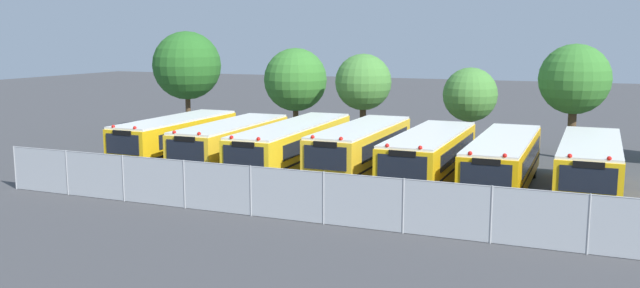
{
  "coord_description": "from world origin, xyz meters",
  "views": [
    {
      "loc": [
        10.82,
        -31.02,
        7.0
      ],
      "look_at": [
        -2.07,
        0.0,
        1.6
      ],
      "focal_mm": 37.59,
      "sensor_mm": 36.0,
      "label": 1
    }
  ],
  "objects_px": {
    "tree_0": "(186,65)",
    "traffic_cone": "(98,186)",
    "tree_4": "(574,79)",
    "school_bus_1": "(232,143)",
    "school_bus_3": "(361,149)",
    "tree_1": "(294,79)",
    "school_bus_6": "(590,166)",
    "school_bus_4": "(430,156)",
    "tree_3": "(468,95)",
    "school_bus_5": "(503,161)",
    "tree_2": "(361,82)",
    "school_bus_2": "(293,145)",
    "school_bus_0": "(176,139)"
  },
  "relations": [
    {
      "from": "tree_3",
      "to": "school_bus_5",
      "type": "bearing_deg",
      "value": -70.24
    },
    {
      "from": "tree_4",
      "to": "school_bus_1",
      "type": "bearing_deg",
      "value": -148.91
    },
    {
      "from": "school_bus_3",
      "to": "school_bus_1",
      "type": "bearing_deg",
      "value": 2.64
    },
    {
      "from": "school_bus_5",
      "to": "school_bus_3",
      "type": "bearing_deg",
      "value": -0.47
    },
    {
      "from": "school_bus_6",
      "to": "school_bus_3",
      "type": "bearing_deg",
      "value": -0.25
    },
    {
      "from": "tree_1",
      "to": "tree_2",
      "type": "xyz_separation_m",
      "value": [
        5.24,
        -1.12,
        -0.02
      ]
    },
    {
      "from": "tree_1",
      "to": "traffic_cone",
      "type": "relative_size",
      "value": 9.06
    },
    {
      "from": "school_bus_2",
      "to": "school_bus_3",
      "type": "bearing_deg",
      "value": 176.34
    },
    {
      "from": "school_bus_5",
      "to": "tree_2",
      "type": "height_order",
      "value": "tree_2"
    },
    {
      "from": "school_bus_4",
      "to": "school_bus_5",
      "type": "height_order",
      "value": "school_bus_4"
    },
    {
      "from": "school_bus_2",
      "to": "tree_1",
      "type": "height_order",
      "value": "tree_1"
    },
    {
      "from": "school_bus_2",
      "to": "traffic_cone",
      "type": "xyz_separation_m",
      "value": [
        -5.99,
        -7.94,
        -1.05
      ]
    },
    {
      "from": "traffic_cone",
      "to": "school_bus_0",
      "type": "bearing_deg",
      "value": 97.49
    },
    {
      "from": "school_bus_4",
      "to": "tree_1",
      "type": "distance_m",
      "value": 16.25
    },
    {
      "from": "school_bus_6",
      "to": "tree_1",
      "type": "xyz_separation_m",
      "value": [
        -19.01,
        10.38,
        2.77
      ]
    },
    {
      "from": "tree_3",
      "to": "tree_4",
      "type": "relative_size",
      "value": 0.79
    },
    {
      "from": "school_bus_2",
      "to": "tree_4",
      "type": "xyz_separation_m",
      "value": [
        13.2,
        9.55,
        3.22
      ]
    },
    {
      "from": "tree_1",
      "to": "tree_4",
      "type": "xyz_separation_m",
      "value": [
        17.85,
        -0.63,
        0.45
      ]
    },
    {
      "from": "school_bus_3",
      "to": "tree_4",
      "type": "height_order",
      "value": "tree_4"
    },
    {
      "from": "school_bus_1",
      "to": "tree_2",
      "type": "distance_m",
      "value": 10.7
    },
    {
      "from": "school_bus_1",
      "to": "school_bus_5",
      "type": "distance_m",
      "value": 14.09
    },
    {
      "from": "school_bus_6",
      "to": "tree_0",
      "type": "distance_m",
      "value": 29.0
    },
    {
      "from": "school_bus_4",
      "to": "school_bus_6",
      "type": "relative_size",
      "value": 1.01
    },
    {
      "from": "tree_4",
      "to": "tree_0",
      "type": "bearing_deg",
      "value": -179.64
    },
    {
      "from": "traffic_cone",
      "to": "school_bus_1",
      "type": "bearing_deg",
      "value": 70.95
    },
    {
      "from": "school_bus_2",
      "to": "school_bus_6",
      "type": "bearing_deg",
      "value": 177.51
    },
    {
      "from": "school_bus_0",
      "to": "tree_0",
      "type": "height_order",
      "value": "tree_0"
    },
    {
      "from": "school_bus_2",
      "to": "school_bus_6",
      "type": "xyz_separation_m",
      "value": [
        14.36,
        -0.2,
        0.01
      ]
    },
    {
      "from": "school_bus_1",
      "to": "school_bus_4",
      "type": "height_order",
      "value": "school_bus_4"
    },
    {
      "from": "school_bus_1",
      "to": "school_bus_3",
      "type": "distance_m",
      "value": 7.2
    },
    {
      "from": "school_bus_0",
      "to": "school_bus_5",
      "type": "bearing_deg",
      "value": -179.32
    },
    {
      "from": "tree_0",
      "to": "tree_3",
      "type": "relative_size",
      "value": 1.42
    },
    {
      "from": "school_bus_6",
      "to": "traffic_cone",
      "type": "relative_size",
      "value": 14.12
    },
    {
      "from": "tree_0",
      "to": "traffic_cone",
      "type": "bearing_deg",
      "value": -68.64
    },
    {
      "from": "school_bus_0",
      "to": "tree_1",
      "type": "relative_size",
      "value": 1.49
    },
    {
      "from": "school_bus_1",
      "to": "school_bus_3",
      "type": "relative_size",
      "value": 0.96
    },
    {
      "from": "tree_0",
      "to": "traffic_cone",
      "type": "height_order",
      "value": "tree_0"
    },
    {
      "from": "tree_1",
      "to": "traffic_cone",
      "type": "xyz_separation_m",
      "value": [
        -1.34,
        -18.12,
        -3.82
      ]
    },
    {
      "from": "school_bus_4",
      "to": "tree_1",
      "type": "relative_size",
      "value": 1.57
    },
    {
      "from": "tree_3",
      "to": "tree_0",
      "type": "bearing_deg",
      "value": 179.13
    },
    {
      "from": "tree_3",
      "to": "tree_4",
      "type": "bearing_deg",
      "value": 4.59
    },
    {
      "from": "school_bus_0",
      "to": "tree_3",
      "type": "bearing_deg",
      "value": -146.53
    },
    {
      "from": "school_bus_3",
      "to": "tree_1",
      "type": "bearing_deg",
      "value": -50.74
    },
    {
      "from": "tree_4",
      "to": "school_bus_4",
      "type": "bearing_deg",
      "value": -120.42
    },
    {
      "from": "school_bus_3",
      "to": "tree_2",
      "type": "distance_m",
      "value": 10.09
    },
    {
      "from": "school_bus_5",
      "to": "school_bus_6",
      "type": "bearing_deg",
      "value": 179.59
    },
    {
      "from": "tree_2",
      "to": "tree_3",
      "type": "height_order",
      "value": "tree_2"
    },
    {
      "from": "school_bus_6",
      "to": "tree_4",
      "type": "distance_m",
      "value": 10.33
    },
    {
      "from": "tree_1",
      "to": "tree_2",
      "type": "bearing_deg",
      "value": -12.03
    },
    {
      "from": "tree_0",
      "to": "tree_3",
      "type": "xyz_separation_m",
      "value": [
        20.12,
        -0.31,
        -1.45
      ]
    }
  ]
}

